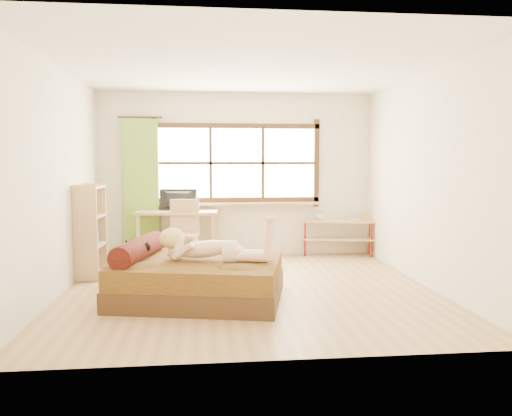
{
  "coord_description": "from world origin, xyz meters",
  "views": [
    {
      "loc": [
        -0.54,
        -6.04,
        1.57
      ],
      "look_at": [
        0.11,
        0.2,
        0.99
      ],
      "focal_mm": 35.0,
      "sensor_mm": 36.0,
      "label": 1
    }
  ],
  "objects": [
    {
      "name": "floor",
      "position": [
        0.0,
        0.0,
        0.0
      ],
      "size": [
        4.5,
        4.5,
        0.0
      ],
      "primitive_type": "plane",
      "color": "#9E754C",
      "rests_on": "ground"
    },
    {
      "name": "ceiling",
      "position": [
        0.0,
        0.0,
        2.7
      ],
      "size": [
        4.5,
        4.5,
        0.0
      ],
      "primitive_type": "plane",
      "rotation": [
        3.14,
        0.0,
        0.0
      ],
      "color": "white",
      "rests_on": "wall_back"
    },
    {
      "name": "wall_back",
      "position": [
        0.0,
        2.25,
        1.35
      ],
      "size": [
        4.5,
        0.0,
        4.5
      ],
      "primitive_type": "plane",
      "rotation": [
        1.57,
        0.0,
        0.0
      ],
      "color": "silver",
      "rests_on": "floor"
    },
    {
      "name": "wall_front",
      "position": [
        0.0,
        -2.25,
        1.35
      ],
      "size": [
        4.5,
        0.0,
        4.5
      ],
      "primitive_type": "plane",
      "rotation": [
        -1.57,
        0.0,
        0.0
      ],
      "color": "silver",
      "rests_on": "floor"
    },
    {
      "name": "wall_left",
      "position": [
        -2.25,
        0.0,
        1.35
      ],
      "size": [
        0.0,
        4.5,
        4.5
      ],
      "primitive_type": "plane",
      "rotation": [
        1.57,
        0.0,
        1.57
      ],
      "color": "silver",
      "rests_on": "floor"
    },
    {
      "name": "wall_right",
      "position": [
        2.25,
        0.0,
        1.35
      ],
      "size": [
        0.0,
        4.5,
        4.5
      ],
      "primitive_type": "plane",
      "rotation": [
        1.57,
        0.0,
        -1.57
      ],
      "color": "silver",
      "rests_on": "floor"
    },
    {
      "name": "window",
      "position": [
        0.0,
        2.22,
        1.51
      ],
      "size": [
        2.8,
        0.16,
        1.46
      ],
      "color": "#FFEDBF",
      "rests_on": "wall_back"
    },
    {
      "name": "curtain",
      "position": [
        -1.55,
        2.13,
        1.15
      ],
      "size": [
        0.55,
        0.1,
        2.2
      ],
      "primitive_type": "cube",
      "color": "#518724",
      "rests_on": "wall_back"
    },
    {
      "name": "bed",
      "position": [
        -0.64,
        -0.39,
        0.25
      ],
      "size": [
        2.09,
        1.82,
        0.69
      ],
      "rotation": [
        0.0,
        0.0,
        -0.21
      ],
      "color": "#362510",
      "rests_on": "floor"
    },
    {
      "name": "woman",
      "position": [
        -0.45,
        -0.45,
        0.73
      ],
      "size": [
        1.33,
        0.63,
        0.55
      ],
      "primitive_type": null,
      "rotation": [
        0.0,
        0.0,
        -0.21
      ],
      "color": "beige",
      "rests_on": "bed"
    },
    {
      "name": "kitten",
      "position": [
        -1.32,
        -0.3,
        0.57
      ],
      "size": [
        0.29,
        0.17,
        0.22
      ],
      "primitive_type": null,
      "rotation": [
        0.0,
        0.0,
        -0.21
      ],
      "color": "black",
      "rests_on": "bed"
    },
    {
      "name": "desk",
      "position": [
        -0.97,
        1.95,
        0.69
      ],
      "size": [
        1.32,
        0.71,
        0.79
      ],
      "rotation": [
        0.0,
        0.0,
        -0.1
      ],
      "color": "tan",
      "rests_on": "floor"
    },
    {
      "name": "monitor",
      "position": [
        -0.97,
        2.0,
        0.96
      ],
      "size": [
        0.6,
        0.14,
        0.34
      ],
      "primitive_type": "imported",
      "rotation": [
        0.0,
        0.0,
        3.04
      ],
      "color": "black",
      "rests_on": "desk"
    },
    {
      "name": "chair",
      "position": [
        -0.86,
        1.59,
        0.55
      ],
      "size": [
        0.49,
        0.49,
        0.99
      ],
      "rotation": [
        0.0,
        0.0,
        -0.1
      ],
      "color": "tan",
      "rests_on": "floor"
    },
    {
      "name": "pipe_shelf",
      "position": [
        1.7,
        2.07,
        0.44
      ],
      "size": [
        1.24,
        0.49,
        0.68
      ],
      "rotation": [
        0.0,
        0.0,
        -0.17
      ],
      "color": "tan",
      "rests_on": "floor"
    },
    {
      "name": "cup",
      "position": [
        1.39,
        2.07,
        0.65
      ],
      "size": [
        0.15,
        0.15,
        0.1
      ],
      "primitive_type": "imported",
      "rotation": [
        0.0,
        0.0,
        -0.17
      ],
      "color": "gray",
      "rests_on": "pipe_shelf"
    },
    {
      "name": "book",
      "position": [
        1.89,
        2.07,
        0.61
      ],
      "size": [
        0.2,
        0.25,
        0.02
      ],
      "primitive_type": "imported",
      "rotation": [
        0.0,
        0.0,
        -0.17
      ],
      "color": "gray",
      "rests_on": "pipe_shelf"
    },
    {
      "name": "bookshelf",
      "position": [
        -2.08,
        0.84,
        0.64
      ],
      "size": [
        0.33,
        0.56,
        1.26
      ],
      "rotation": [
        0.0,
        0.0,
        -0.03
      ],
      "color": "tan",
      "rests_on": "floor"
    }
  ]
}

